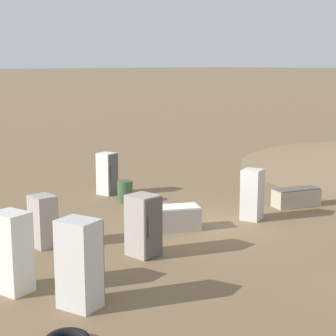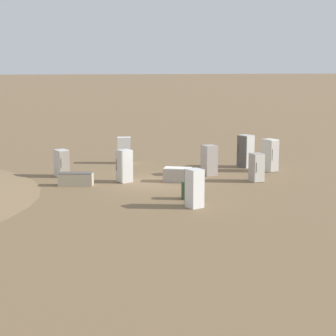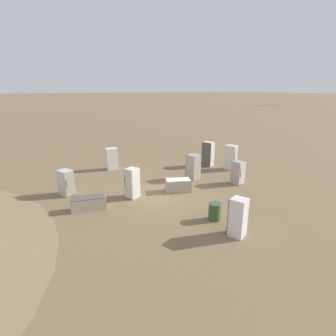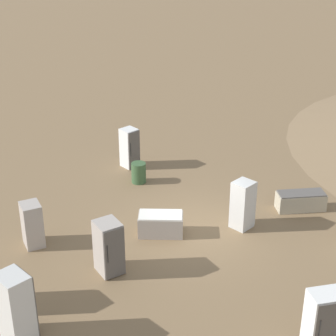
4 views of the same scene
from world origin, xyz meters
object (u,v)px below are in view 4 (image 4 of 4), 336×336
discarded_fridge_5 (32,224)px  discarded_fridge_8 (243,205)px  discarded_fridge_0 (16,308)px  discarded_fridge_2 (161,224)px  discarded_fridge_1 (130,148)px  discarded_fridge_7 (301,201)px  discarded_fridge_4 (324,321)px  rusty_barrel (139,173)px  discarded_fridge_3 (109,247)px

discarded_fridge_5 → discarded_fridge_8: (6.46, -1.78, 0.10)m
discarded_fridge_0 → discarded_fridge_2: discarded_fridge_0 is taller
discarded_fridge_1 → discarded_fridge_7: (4.12, -5.76, -0.48)m
discarded_fridge_4 → discarded_fridge_7: 6.84m
discarded_fridge_4 → discarded_fridge_8: bearing=-90.2°
discarded_fridge_0 → discarded_fridge_5: 4.24m
discarded_fridge_0 → rusty_barrel: (5.82, 6.71, -0.54)m
discarded_fridge_2 → discarded_fridge_7: 5.10m
discarded_fridge_2 → rusty_barrel: 3.82m
discarded_fridge_2 → discarded_fridge_8: size_ratio=0.98×
discarded_fridge_1 → discarded_fridge_3: size_ratio=0.99×
discarded_fridge_2 → rusty_barrel: bearing=15.0°
discarded_fridge_3 → rusty_barrel: size_ratio=2.04×
discarded_fridge_0 → rusty_barrel: size_ratio=2.36×
discarded_fridge_1 → discarded_fridge_0: bearing=36.1°
discarded_fridge_2 → discarded_fridge_5: bearing=100.5°
discarded_fridge_0 → discarded_fridge_4: (6.47, -3.31, -0.14)m
discarded_fridge_0 → discarded_fridge_7: (10.15, 2.43, -0.62)m
discarded_fridge_0 → discarded_fridge_2: 5.90m
discarded_fridge_3 → rusty_barrel: 5.79m
discarded_fridge_8 → discarded_fridge_3: bearing=-104.7°
discarded_fridge_3 → discarded_fridge_5: 2.87m
discarded_fridge_1 → discarded_fridge_4: discarded_fridge_1 is taller
discarded_fridge_4 → discarded_fridge_3: bearing=-42.7°
discarded_fridge_5 → discarded_fridge_7: (8.92, -1.61, -0.40)m
discarded_fridge_0 → discarded_fridge_5: (1.23, 4.05, -0.22)m
discarded_fridge_1 → discarded_fridge_2: size_ratio=1.00×
discarded_fridge_3 → discarded_fridge_8: discarded_fridge_8 is taller
discarded_fridge_5 → rusty_barrel: (4.59, 2.66, -0.32)m
discarded_fridge_1 → discarded_fridge_4: (0.43, -11.51, -0.01)m
discarded_fridge_4 → discarded_fridge_8: 5.72m
discarded_fridge_4 → discarded_fridge_7: discarded_fridge_4 is taller
discarded_fridge_3 → discarded_fridge_8: (4.77, 0.55, 0.01)m
discarded_fridge_5 → rusty_barrel: 5.31m
rusty_barrel → discarded_fridge_4: bearing=-86.3°
discarded_fridge_2 → discarded_fridge_8: discarded_fridge_8 is taller
discarded_fridge_2 → discarded_fridge_5: discarded_fridge_5 is taller
discarded_fridge_2 → discarded_fridge_5: 4.01m
discarded_fridge_0 → discarded_fridge_3: 3.39m
discarded_fridge_3 → discarded_fridge_5: (-1.68, 2.33, -0.09)m
discarded_fridge_1 → discarded_fridge_3: bearing=46.7°
discarded_fridge_7 → discarded_fridge_3: bearing=113.4°
discarded_fridge_1 → rusty_barrel: discarded_fridge_1 is taller
discarded_fridge_2 → discarded_fridge_4: 6.45m
discarded_fridge_1 → discarded_fridge_7: discarded_fridge_1 is taller
discarded_fridge_0 → discarded_fridge_1: bearing=123.6°
discarded_fridge_5 → discarded_fridge_7: 9.07m
discarded_fridge_2 → discarded_fridge_7: discarded_fridge_2 is taller
discarded_fridge_1 → rusty_barrel: 1.56m
discarded_fridge_7 → rusty_barrel: (-4.33, 4.28, 0.08)m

